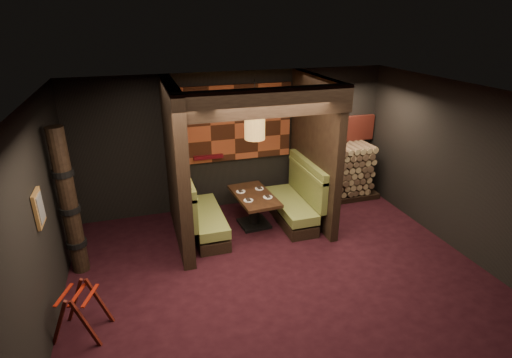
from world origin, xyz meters
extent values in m
cube|color=black|center=(0.00, 0.00, -0.01)|extent=(6.50, 5.50, 0.02)
cube|color=black|center=(0.00, 0.00, 2.86)|extent=(6.50, 5.50, 0.02)
cube|color=black|center=(0.00, 2.76, 1.43)|extent=(6.50, 0.02, 2.85)
cube|color=black|center=(0.00, -2.76, 1.43)|extent=(6.50, 0.02, 2.85)
cube|color=black|center=(-3.26, 0.00, 1.43)|extent=(0.02, 5.50, 2.85)
cube|color=black|center=(3.26, 0.00, 1.43)|extent=(0.02, 5.50, 2.85)
cube|color=black|center=(-1.35, 1.65, 1.43)|extent=(0.20, 2.20, 2.85)
cube|color=black|center=(1.30, 1.70, 1.43)|extent=(0.15, 2.10, 2.85)
cube|color=black|center=(-0.02, 0.70, 2.63)|extent=(2.85, 0.18, 0.44)
cube|color=#9A4325|center=(-0.02, 2.71, 1.82)|extent=(2.40, 0.06, 1.55)
cube|color=#9A4325|center=(-1.23, 1.82, 1.85)|extent=(0.04, 1.85, 1.45)
cube|color=#4F0910|center=(-0.60, 2.65, 1.18)|extent=(0.60, 0.12, 0.07)
cube|color=black|center=(-0.85, 1.65, 0.11)|extent=(0.55, 1.60, 0.22)
cube|color=olive|center=(-0.85, 1.65, 0.36)|extent=(0.55, 1.60, 0.18)
cube|color=#4F682C|center=(-1.19, 1.65, 0.75)|extent=(0.12, 1.60, 0.78)
cube|color=olive|center=(-1.19, 1.65, 1.10)|extent=(0.15, 1.60, 0.06)
cube|color=black|center=(0.82, 1.65, 0.11)|extent=(0.55, 1.60, 0.22)
cube|color=olive|center=(0.82, 1.65, 0.36)|extent=(0.55, 1.60, 0.18)
cube|color=#4F682C|center=(1.16, 1.65, 0.75)|extent=(0.12, 1.60, 0.78)
cube|color=olive|center=(1.16, 1.65, 1.10)|extent=(0.15, 1.60, 0.06)
cube|color=black|center=(0.08, 1.69, 0.03)|extent=(0.59, 0.59, 0.06)
cylinder|color=black|center=(0.08, 1.69, 0.30)|extent=(0.20, 0.20, 0.60)
cube|color=#392313|center=(0.08, 1.69, 0.63)|extent=(0.77, 1.30, 0.06)
cylinder|color=white|center=(-0.10, 1.47, 0.67)|extent=(0.18, 0.18, 0.01)
cube|color=black|center=(-0.10, 1.47, 0.68)|extent=(0.08, 0.11, 0.02)
cylinder|color=white|center=(0.29, 1.49, 0.67)|extent=(0.18, 0.18, 0.01)
cube|color=black|center=(0.29, 1.49, 0.68)|extent=(0.08, 0.11, 0.02)
cylinder|color=white|center=(-0.13, 1.89, 0.67)|extent=(0.18, 0.18, 0.01)
cube|color=black|center=(-0.13, 1.89, 0.68)|extent=(0.08, 0.11, 0.02)
cylinder|color=white|center=(0.26, 1.92, 0.67)|extent=(0.18, 0.18, 0.01)
cube|color=black|center=(0.26, 1.92, 0.68)|extent=(0.08, 0.11, 0.02)
cylinder|color=olive|center=(0.08, 1.64, 2.01)|extent=(0.37, 0.37, 0.45)
sphere|color=#FFC672|center=(0.08, 1.64, 2.01)|extent=(0.18, 0.18, 0.18)
cylinder|color=black|center=(0.08, 1.64, 2.54)|extent=(0.02, 0.02, 0.62)
cube|color=olive|center=(-3.22, 0.10, 1.62)|extent=(0.04, 0.36, 0.46)
cube|color=#3F3F3F|center=(-3.20, 0.10, 1.62)|extent=(0.01, 0.27, 0.36)
cube|color=#40100A|center=(-3.12, -0.55, 0.32)|extent=(0.32, 0.15, 0.73)
cube|color=#40100A|center=(-2.80, -0.67, 0.32)|extent=(0.32, 0.15, 0.73)
cube|color=#40100A|center=(-2.98, -0.15, 0.32)|extent=(0.32, 0.15, 0.73)
cube|color=#40100A|center=(-2.66, -0.26, 0.32)|extent=(0.32, 0.15, 0.73)
cube|color=maroon|center=(-3.05, -0.35, 0.59)|extent=(0.19, 0.44, 0.01)
cube|color=maroon|center=(-2.89, -0.41, 0.59)|extent=(0.19, 0.44, 0.01)
cube|color=maroon|center=(-2.73, -0.47, 0.59)|extent=(0.19, 0.44, 0.01)
cylinder|color=black|center=(-3.05, 1.10, 1.20)|extent=(0.26, 0.26, 2.40)
cylinder|color=black|center=(-3.05, 1.10, 0.50)|extent=(0.31, 0.31, 0.09)
cylinder|color=black|center=(-3.05, 1.10, 1.10)|extent=(0.31, 0.31, 0.09)
cylinder|color=black|center=(-3.05, 1.10, 1.70)|extent=(0.31, 0.31, 0.09)
cube|color=black|center=(2.29, 2.35, 0.06)|extent=(1.73, 0.70, 0.12)
cube|color=brown|center=(2.29, 2.35, 0.67)|extent=(1.73, 0.70, 1.10)
cube|color=maroon|center=(2.29, 2.68, 1.50)|extent=(1.83, 0.10, 0.56)
cube|color=black|center=(1.39, 1.96, 1.43)|extent=(0.08, 0.08, 2.85)
camera|label=1|loc=(-1.94, -4.97, 3.86)|focal=28.00mm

